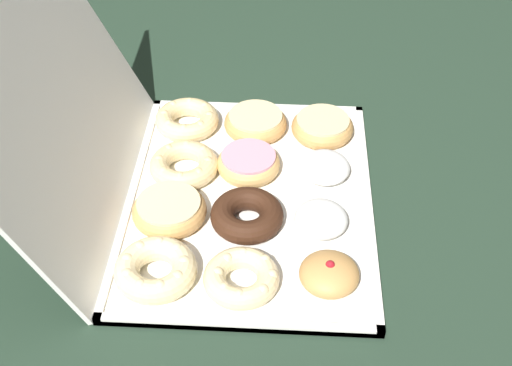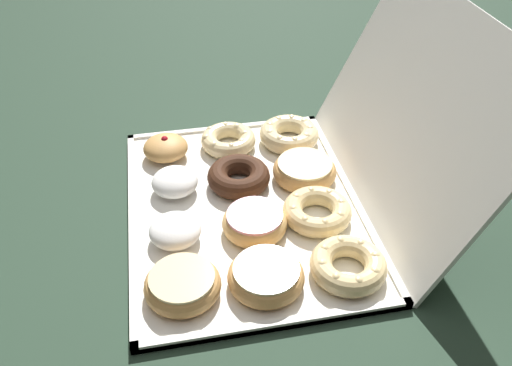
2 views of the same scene
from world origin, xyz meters
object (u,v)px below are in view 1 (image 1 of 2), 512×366
glazed_ring_donut_7 (255,122)px  glazed_ring_donut_9 (169,210)px  powdered_filled_donut_2 (325,167)px  cruller_donut_8 (156,269)px  pink_frosted_donut_6 (249,163)px  cruller_donut_11 (187,119)px  jelly_filled_donut_0 (329,274)px  chocolate_cake_ring_donut_5 (247,215)px  powdered_filled_donut_1 (321,219)px  cruller_donut_10 (184,165)px  cruller_donut_4 (245,278)px  glazed_ring_donut_3 (322,127)px  donut_box (249,200)px

glazed_ring_donut_7 → glazed_ring_donut_9: 0.27m
powdered_filled_donut_2 → cruller_donut_8: size_ratio=0.70×
pink_frosted_donut_6 → cruller_donut_11: same height
pink_frosted_donut_6 → cruller_donut_8: (-0.25, 0.12, 0.00)m
jelly_filled_donut_0 → chocolate_cake_ring_donut_5: 0.17m
powdered_filled_donut_1 → glazed_ring_donut_9: powdered_filled_donut_1 is taller
cruller_donut_8 → cruller_donut_10: cruller_donut_8 is taller
glazed_ring_donut_7 → cruller_donut_4: bearing=-179.1°
chocolate_cake_ring_donut_5 → powdered_filled_donut_1: bearing=-92.0°
chocolate_cake_ring_donut_5 → glazed_ring_donut_9: size_ratio=0.97×
cruller_donut_4 → cruller_donut_8: size_ratio=0.91×
pink_frosted_donut_6 → cruller_donut_10: bearing=94.7°
glazed_ring_donut_7 → cruller_donut_11: size_ratio=0.98×
chocolate_cake_ring_donut_5 → glazed_ring_donut_9: (0.01, 0.12, 0.00)m
pink_frosted_donut_6 → cruller_donut_4: bearing=-177.6°
jelly_filled_donut_0 → cruller_donut_11: (0.36, 0.25, -0.00)m
glazed_ring_donut_3 → chocolate_cake_ring_donut_5: chocolate_cake_ring_donut_5 is taller
donut_box → cruller_donut_8: cruller_donut_8 is taller
powdered_filled_donut_2 → glazed_ring_donut_7: 0.18m
glazed_ring_donut_7 → glazed_ring_donut_9: bearing=152.9°
glazed_ring_donut_3 → cruller_donut_4: (-0.36, 0.12, -0.00)m
donut_box → cruller_donut_11: cruller_donut_11 is taller
donut_box → jelly_filled_donut_0: jelly_filled_donut_0 is taller
cruller_donut_11 → donut_box: bearing=-145.6°
jelly_filled_donut_0 → powdered_filled_donut_1: jelly_filled_donut_0 is taller
glazed_ring_donut_9 → cruller_donut_4: bearing=-135.5°
donut_box → cruller_donut_10: 0.13m
cruller_donut_10 → cruller_donut_8: bearing=177.8°
glazed_ring_donut_9 → glazed_ring_donut_3: bearing=-46.7°
glazed_ring_donut_9 → cruller_donut_11: bearing=0.8°
glazed_ring_donut_9 → cruller_donut_10: 0.11m
cruller_donut_4 → cruller_donut_8: 0.13m
cruller_donut_4 → cruller_donut_10: size_ratio=0.94×
jelly_filled_donut_0 → chocolate_cake_ring_donut_5: jelly_filled_donut_0 is taller
powdered_filled_donut_1 → glazed_ring_donut_7: 0.27m
glazed_ring_donut_3 → pink_frosted_donut_6: size_ratio=1.05×
chocolate_cake_ring_donut_5 → glazed_ring_donut_7: 0.24m
powdered_filled_donut_2 → cruller_donut_11: size_ratio=0.72×
pink_frosted_donut_6 → glazed_ring_donut_3: bearing=-49.2°
donut_box → powdered_filled_donut_2: bearing=-64.0°
chocolate_cake_ring_donut_5 → cruller_donut_8: 0.17m
powdered_filled_donut_1 → glazed_ring_donut_9: size_ratio=0.70×
glazed_ring_donut_7 → pink_frosted_donut_6: bearing=177.9°
cruller_donut_10 → cruller_donut_11: same height
cruller_donut_4 → cruller_donut_8: (0.01, 0.13, 0.00)m
glazed_ring_donut_9 → donut_box: bearing=-65.6°
donut_box → powdered_filled_donut_1: (-0.07, -0.12, 0.03)m
chocolate_cake_ring_donut_5 → powdered_filled_donut_2: bearing=-45.7°
powdered_filled_donut_2 → glazed_ring_donut_3: size_ratio=0.75×
glazed_ring_donut_3 → cruller_donut_10: bearing=116.7°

